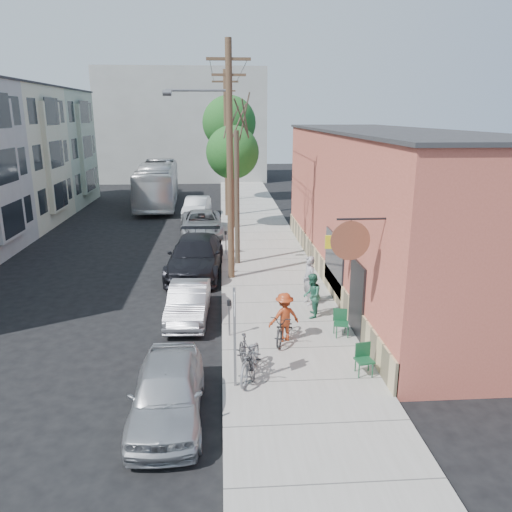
{
  "coord_description": "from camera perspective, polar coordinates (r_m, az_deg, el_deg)",
  "views": [
    {
      "loc": [
        2.08,
        -16.16,
        7.21
      ],
      "look_at": [
        3.46,
        3.87,
        1.5
      ],
      "focal_mm": 35.0,
      "sensor_mm": 36.0,
      "label": 1
    }
  ],
  "objects": [
    {
      "name": "utility_pole_near",
      "position": [
        21.45,
        -3.16,
        11.04
      ],
      "size": [
        3.57,
        0.28,
        10.0
      ],
      "color": "#503A28",
      "rests_on": "sidewalk"
    },
    {
      "name": "end_cap_building",
      "position": [
        58.31,
        -8.22,
        14.54
      ],
      "size": [
        18.0,
        8.0,
        12.0
      ],
      "primitive_type": "cube",
      "color": "#9D9D98",
      "rests_on": "ground"
    },
    {
      "name": "car_3",
      "position": [
        30.98,
        -6.24,
        3.74
      ],
      "size": [
        2.75,
        5.48,
        1.49
      ],
      "primitive_type": "imported",
      "rotation": [
        0.0,
        0.0,
        0.05
      ],
      "color": "#94969A",
      "rests_on": "ground"
    },
    {
      "name": "car_1",
      "position": [
        18.32,
        -7.72,
        -5.26
      ],
      "size": [
        1.52,
        3.99,
        1.3
      ],
      "primitive_type": "imported",
      "rotation": [
        0.0,
        0.0,
        -0.04
      ],
      "color": "#96969D",
      "rests_on": "ground"
    },
    {
      "name": "patio_chair_b",
      "position": [
        14.57,
        12.27,
        -11.55
      ],
      "size": [
        0.59,
        0.59,
        0.88
      ],
      "primitive_type": null,
      "rotation": [
        0.0,
        0.0,
        0.2
      ],
      "color": "#134527",
      "rests_on": "sidewalk"
    },
    {
      "name": "tree_leafy_far",
      "position": [
        42.65,
        -3.08,
        14.95
      ],
      "size": [
        4.42,
        4.42,
        8.6
      ],
      "color": "#44392C",
      "rests_on": "sidewalk"
    },
    {
      "name": "parking_meter_far",
      "position": [
        25.99,
        -3.46,
        1.98
      ],
      "size": [
        0.14,
        0.14,
        1.24
      ],
      "color": "slate",
      "rests_on": "sidewalk"
    },
    {
      "name": "car_2",
      "position": [
        23.39,
        -6.94,
        -0.01
      ],
      "size": [
        2.73,
        6.01,
        1.71
      ],
      "primitive_type": "imported",
      "rotation": [
        0.0,
        0.0,
        -0.06
      ],
      "color": "black",
      "rests_on": "ground"
    },
    {
      "name": "ground",
      "position": [
        17.82,
        -10.42,
        -8.28
      ],
      "size": [
        120.0,
        120.0,
        0.0
      ],
      "primitive_type": "plane",
      "color": "black"
    },
    {
      "name": "patron_grey",
      "position": [
        19.19,
        6.06,
        -2.78
      ],
      "size": [
        0.62,
        0.79,
        1.9
      ],
      "primitive_type": "imported",
      "rotation": [
        0.0,
        0.0,
        -1.32
      ],
      "color": "gray",
      "rests_on": "sidewalk"
    },
    {
      "name": "parked_bike_a",
      "position": [
        14.34,
        -1.07,
        -11.26
      ],
      "size": [
        0.82,
        1.79,
        1.04
      ],
      "primitive_type": "imported",
      "rotation": [
        0.0,
        0.0,
        0.2
      ],
      "color": "#232225",
      "rests_on": "sidewalk"
    },
    {
      "name": "car_0",
      "position": [
        12.73,
        -10.08,
        -15.0
      ],
      "size": [
        1.77,
        4.3,
        1.46
      ],
      "primitive_type": "imported",
      "rotation": [
        0.0,
        0.0,
        0.01
      ],
      "color": "#A5A7AC",
      "rests_on": "ground"
    },
    {
      "name": "cafe_building",
      "position": [
        22.59,
        13.98,
        5.44
      ],
      "size": [
        6.6,
        20.2,
        6.61
      ],
      "color": "#B55343",
      "rests_on": "ground"
    },
    {
      "name": "patron_green",
      "position": [
        18.01,
        6.39,
        -4.52
      ],
      "size": [
        0.8,
        0.92,
        1.62
      ],
      "primitive_type": "imported",
      "rotation": [
        0.0,
        0.0,
        -1.83
      ],
      "color": "#29674F",
      "rests_on": "sidewalk"
    },
    {
      "name": "utility_pole_far",
      "position": [
        35.82,
        -3.44,
        12.87
      ],
      "size": [
        1.8,
        0.28,
        10.0
      ],
      "color": "#503A28",
      "rests_on": "sidewalk"
    },
    {
      "name": "sidewalk",
      "position": [
        28.16,
        0.6,
        1.2
      ],
      "size": [
        4.5,
        58.0,
        0.15
      ],
      "primitive_type": "cube",
      "color": "#9A968F",
      "rests_on": "ground"
    },
    {
      "name": "patio_chair_a",
      "position": [
        16.78,
        9.72,
        -7.6
      ],
      "size": [
        0.61,
        0.61,
        0.88
      ],
      "primitive_type": null,
      "rotation": [
        0.0,
        0.0,
        -0.26
      ],
      "color": "#134527",
      "rests_on": "sidewalk"
    },
    {
      "name": "cyclist_bike",
      "position": [
        16.25,
        3.22,
        -8.0
      ],
      "size": [
        1.24,
        1.98,
        0.98
      ],
      "primitive_type": "imported",
      "rotation": [
        0.0,
        0.0,
        -0.34
      ],
      "color": "black",
      "rests_on": "sidewalk"
    },
    {
      "name": "cyclist",
      "position": [
        16.12,
        3.24,
        -6.96
      ],
      "size": [
        1.18,
        0.91,
        1.62
      ],
      "primitive_type": "imported",
      "rotation": [
        0.0,
        0.0,
        3.47
      ],
      "color": "#943315",
      "rests_on": "sidewalk"
    },
    {
      "name": "tree_bare",
      "position": [
        23.93,
        -2.19,
        6.53
      ],
      "size": [
        0.24,
        0.24,
        6.36
      ],
      "color": "#44392C",
      "rests_on": "sidewalk"
    },
    {
      "name": "parking_meter_near",
      "position": [
        16.45,
        -3.08,
        -6.4
      ],
      "size": [
        0.14,
        0.14,
        1.24
      ],
      "color": "slate",
      "rests_on": "sidewalk"
    },
    {
      "name": "car_4",
      "position": [
        36.34,
        -6.78,
        5.53
      ],
      "size": [
        1.99,
        4.67,
        1.5
      ],
      "primitive_type": "imported",
      "rotation": [
        0.0,
        0.0,
        -0.09
      ],
      "color": "#A3A7AA",
      "rests_on": "ground"
    },
    {
      "name": "tree_leafy_mid",
      "position": [
        31.79,
        -2.7,
        11.72
      ],
      "size": [
        3.31,
        3.31,
        6.44
      ],
      "color": "#44392C",
      "rests_on": "sidewalk"
    },
    {
      "name": "bus",
      "position": [
        41.98,
        -11.19,
        8.07
      ],
      "size": [
        3.55,
        12.47,
        3.44
      ],
      "primitive_type": "imported",
      "rotation": [
        0.0,
        0.0,
        0.05
      ],
      "color": "silver",
      "rests_on": "ground"
    },
    {
      "name": "parked_bike_b",
      "position": [
        14.14,
        -0.63,
        -11.66
      ],
      "size": [
        1.24,
        2.11,
        1.05
      ],
      "primitive_type": "imported",
      "rotation": [
        0.0,
        0.0,
        -0.29
      ],
      "color": "slate",
      "rests_on": "sidewalk"
    },
    {
      "name": "sign_post",
      "position": [
        13.17,
        -2.46,
        -8.24
      ],
      "size": [
        0.07,
        0.45,
        2.8
      ],
      "color": "slate",
      "rests_on": "sidewalk"
    }
  ]
}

